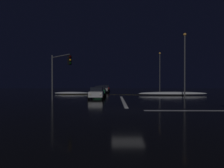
{
  "coord_description": "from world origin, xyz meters",
  "views": [
    {
      "loc": [
        -1.03,
        -15.29,
        2.19
      ],
      "look_at": [
        -1.39,
        11.93,
        2.0
      ],
      "focal_mm": 31.33,
      "sensor_mm": 36.0,
      "label": 1
    }
  ],
  "objects_px": {
    "sedan_green": "(100,91)",
    "sedan_red": "(106,88)",
    "streetlamp_right_far": "(160,69)",
    "sedan_white": "(100,90)",
    "sedan_silver": "(97,93)",
    "traffic_signal_nw": "(60,68)",
    "streetlamp_right_near": "(185,61)",
    "sedan_gray": "(104,89)"
  },
  "relations": [
    {
      "from": "sedan_green",
      "to": "sedan_red",
      "type": "relative_size",
      "value": 1.0
    },
    {
      "from": "sedan_white",
      "to": "streetlamp_right_far",
      "type": "distance_m",
      "value": 15.57
    },
    {
      "from": "sedan_white",
      "to": "streetlamp_right_near",
      "type": "relative_size",
      "value": 0.45
    },
    {
      "from": "sedan_red",
      "to": "traffic_signal_nw",
      "type": "xyz_separation_m",
      "value": [
        -4.19,
        -26.07,
        3.06
      ]
    },
    {
      "from": "traffic_signal_nw",
      "to": "streetlamp_right_far",
      "type": "bearing_deg",
      "value": 53.03
    },
    {
      "from": "sedan_red",
      "to": "streetlamp_right_near",
      "type": "relative_size",
      "value": 0.45
    },
    {
      "from": "traffic_signal_nw",
      "to": "streetlamp_right_near",
      "type": "bearing_deg",
      "value": 20.9
    },
    {
      "from": "sedan_silver",
      "to": "sedan_green",
      "type": "xyz_separation_m",
      "value": [
        0.0,
        6.1,
        0.0
      ]
    },
    {
      "from": "sedan_silver",
      "to": "streetlamp_right_far",
      "type": "relative_size",
      "value": 0.47
    },
    {
      "from": "sedan_red",
      "to": "streetlamp_right_far",
      "type": "xyz_separation_m",
      "value": [
        12.71,
        -3.62,
        4.49
      ]
    },
    {
      "from": "sedan_red",
      "to": "traffic_signal_nw",
      "type": "height_order",
      "value": "traffic_signal_nw"
    },
    {
      "from": "streetlamp_right_far",
      "to": "sedan_white",
      "type": "bearing_deg",
      "value": -152.79
    },
    {
      "from": "sedan_silver",
      "to": "traffic_signal_nw",
      "type": "height_order",
      "value": "traffic_signal_nw"
    },
    {
      "from": "sedan_silver",
      "to": "sedan_red",
      "type": "height_order",
      "value": "same"
    },
    {
      "from": "sedan_gray",
      "to": "sedan_red",
      "type": "xyz_separation_m",
      "value": [
        0.06,
        5.22,
        0.0
      ]
    },
    {
      "from": "sedan_gray",
      "to": "streetlamp_right_far",
      "type": "relative_size",
      "value": 0.47
    },
    {
      "from": "sedan_white",
      "to": "streetlamp_right_near",
      "type": "distance_m",
      "value": 16.8
    },
    {
      "from": "sedan_white",
      "to": "sedan_red",
      "type": "distance_m",
      "value": 10.45
    },
    {
      "from": "sedan_white",
      "to": "traffic_signal_nw",
      "type": "relative_size",
      "value": 0.78
    },
    {
      "from": "streetlamp_right_near",
      "to": "sedan_white",
      "type": "bearing_deg",
      "value": 145.28
    },
    {
      "from": "streetlamp_right_near",
      "to": "sedan_red",
      "type": "bearing_deg",
      "value": 122.95
    },
    {
      "from": "sedan_white",
      "to": "sedan_red",
      "type": "bearing_deg",
      "value": 87.02
    },
    {
      "from": "sedan_silver",
      "to": "sedan_red",
      "type": "distance_m",
      "value": 22.22
    },
    {
      "from": "sedan_silver",
      "to": "sedan_white",
      "type": "distance_m",
      "value": 11.8
    },
    {
      "from": "sedan_silver",
      "to": "sedan_green",
      "type": "distance_m",
      "value": 6.1
    },
    {
      "from": "sedan_silver",
      "to": "sedan_green",
      "type": "relative_size",
      "value": 1.0
    },
    {
      "from": "streetlamp_right_near",
      "to": "sedan_green",
      "type": "bearing_deg",
      "value": 164.81
    },
    {
      "from": "sedan_red",
      "to": "traffic_signal_nw",
      "type": "distance_m",
      "value": 26.58
    },
    {
      "from": "streetlamp_right_far",
      "to": "streetlamp_right_near",
      "type": "xyz_separation_m",
      "value": [
        0.0,
        -16.0,
        0.2
      ]
    },
    {
      "from": "streetlamp_right_far",
      "to": "sedan_silver",
      "type": "bearing_deg",
      "value": -124.71
    },
    {
      "from": "sedan_gray",
      "to": "streetlamp_right_far",
      "type": "height_order",
      "value": "streetlamp_right_far"
    },
    {
      "from": "sedan_gray",
      "to": "streetlamp_right_near",
      "type": "bearing_deg",
      "value": -48.42
    },
    {
      "from": "sedan_gray",
      "to": "streetlamp_right_near",
      "type": "xyz_separation_m",
      "value": [
        12.78,
        -14.4,
        4.69
      ]
    },
    {
      "from": "sedan_silver",
      "to": "sedan_gray",
      "type": "height_order",
      "value": "same"
    },
    {
      "from": "streetlamp_right_far",
      "to": "streetlamp_right_near",
      "type": "height_order",
      "value": "streetlamp_right_near"
    },
    {
      "from": "sedan_red",
      "to": "sedan_gray",
      "type": "bearing_deg",
      "value": -90.68
    },
    {
      "from": "sedan_red",
      "to": "sedan_silver",
      "type": "bearing_deg",
      "value": -90.45
    },
    {
      "from": "sedan_gray",
      "to": "streetlamp_right_far",
      "type": "distance_m",
      "value": 13.63
    },
    {
      "from": "sedan_white",
      "to": "sedan_gray",
      "type": "distance_m",
      "value": 5.24
    },
    {
      "from": "sedan_green",
      "to": "sedan_red",
      "type": "xyz_separation_m",
      "value": [
        0.17,
        16.12,
        0.0
      ]
    },
    {
      "from": "sedan_silver",
      "to": "streetlamp_right_far",
      "type": "xyz_separation_m",
      "value": [
        12.89,
        18.6,
        4.49
      ]
    },
    {
      "from": "sedan_gray",
      "to": "sedan_red",
      "type": "relative_size",
      "value": 1.0
    }
  ]
}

